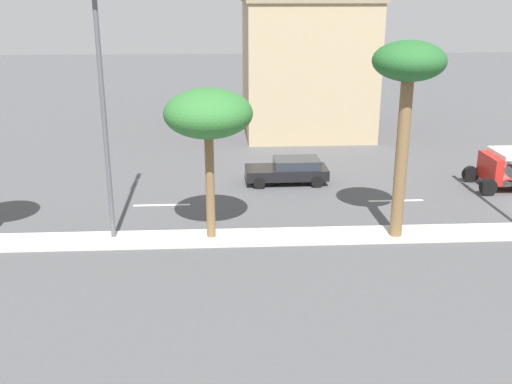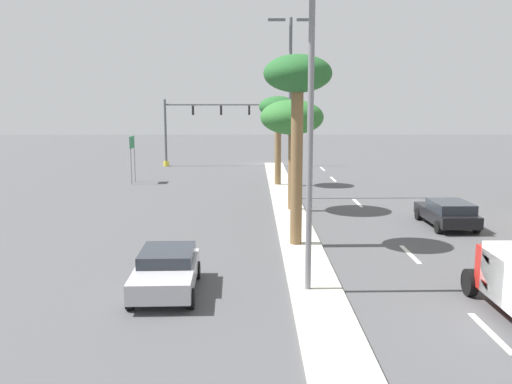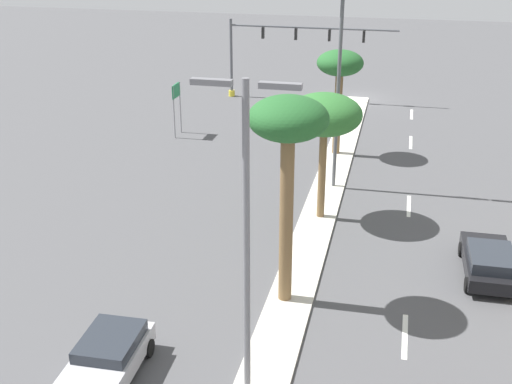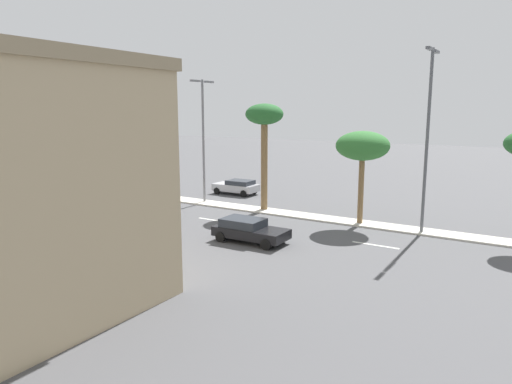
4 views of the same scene
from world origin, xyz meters
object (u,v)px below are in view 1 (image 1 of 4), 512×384
palm_tree_leading (208,115)px  sedan_black_inboard (289,170)px  commercial_building (305,63)px  palm_tree_center (408,73)px  street_lamp_far (101,83)px

palm_tree_leading → sedan_black_inboard: (-7.71, 4.20, -4.65)m
sedan_black_inboard → commercial_building: bearing=169.4°
palm_tree_center → palm_tree_leading: bearing=-92.4°
street_lamp_far → commercial_building: bearing=152.8°
palm_tree_leading → palm_tree_center: 8.14m
commercial_building → sedan_black_inboard: 14.72m
palm_tree_leading → palm_tree_center: (0.33, 7.96, 1.67)m
street_lamp_far → palm_tree_center: bearing=87.6°
palm_tree_center → sedan_black_inboard: palm_tree_center is taller
commercial_building → street_lamp_far: street_lamp_far is taller
commercial_building → palm_tree_center: size_ratio=1.42×
commercial_building → sedan_black_inboard: (13.86, -2.60, -4.21)m
palm_tree_leading → palm_tree_center: bearing=87.6°
commercial_building → palm_tree_leading: bearing=-17.5°
commercial_building → sedan_black_inboard: commercial_building is taller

